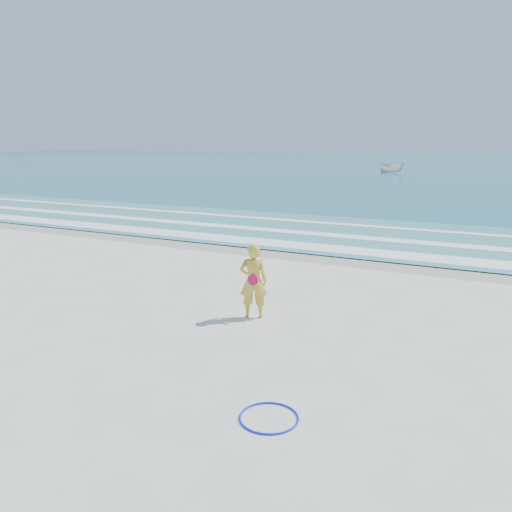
% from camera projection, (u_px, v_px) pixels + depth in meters
% --- Properties ---
extents(ground, '(400.00, 400.00, 0.00)m').
position_uv_depth(ground, '(156.00, 330.00, 11.59)').
color(ground, silver).
rests_on(ground, ground).
extents(wet_sand, '(400.00, 2.40, 0.00)m').
position_uv_depth(wet_sand, '(299.00, 254.00, 19.45)').
color(wet_sand, '#B2A893').
rests_on(wet_sand, ground).
extents(ocean, '(400.00, 190.00, 0.04)m').
position_uv_depth(ocean, '(470.00, 163.00, 103.26)').
color(ocean, '#19727F').
rests_on(ocean, ground).
extents(shallow, '(400.00, 10.00, 0.01)m').
position_uv_depth(shallow, '(338.00, 232.00, 23.80)').
color(shallow, '#59B7AD').
rests_on(shallow, ocean).
extents(foam_near, '(400.00, 1.40, 0.01)m').
position_uv_depth(foam_near, '(311.00, 246.00, 20.57)').
color(foam_near, white).
rests_on(foam_near, shallow).
extents(foam_mid, '(400.00, 0.90, 0.01)m').
position_uv_depth(foam_mid, '(333.00, 235.00, 23.10)').
color(foam_mid, white).
rests_on(foam_mid, shallow).
extents(foam_far, '(400.00, 0.60, 0.01)m').
position_uv_depth(foam_far, '(352.00, 225.00, 25.98)').
color(foam_far, white).
rests_on(foam_far, shallow).
extents(hoop, '(1.17, 1.17, 0.03)m').
position_uv_depth(hoop, '(269.00, 418.00, 7.85)').
color(hoop, '#0E1FFF').
rests_on(hoop, ground).
extents(boat, '(4.41, 3.11, 1.60)m').
position_uv_depth(boat, '(392.00, 167.00, 70.81)').
color(boat, silver).
rests_on(boat, ocean).
extents(woman, '(0.80, 0.68, 1.87)m').
position_uv_depth(woman, '(253.00, 281.00, 12.22)').
color(woman, gold).
rests_on(woman, ground).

